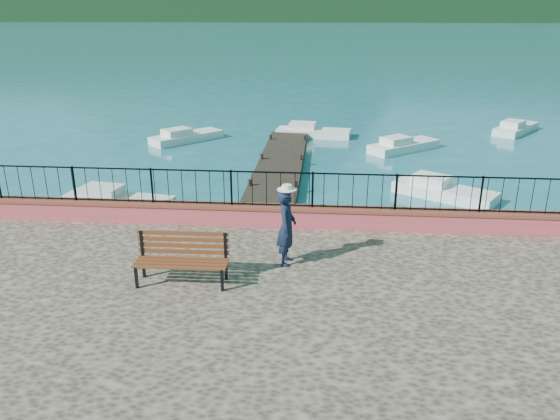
% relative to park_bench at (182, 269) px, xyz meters
% --- Properties ---
extents(ground, '(2000.00, 2000.00, 0.00)m').
position_rel_park_bench_xyz_m(ground, '(3.01, -0.22, -1.53)').
color(ground, '#19596B').
rests_on(ground, ground).
extents(parapet, '(28.00, 0.46, 0.58)m').
position_rel_park_bench_xyz_m(parapet, '(3.01, 3.48, -0.04)').
color(parapet, '#CB494D').
rests_on(parapet, promenade).
extents(railing, '(27.00, 0.05, 0.95)m').
position_rel_park_bench_xyz_m(railing, '(3.01, 3.48, 0.73)').
color(railing, black).
rests_on(railing, parapet).
extents(dock, '(2.00, 16.00, 0.30)m').
position_rel_park_bench_xyz_m(dock, '(1.01, 11.78, -1.38)').
color(dock, '#2D231C').
rests_on(dock, ground).
extents(far_forest, '(900.00, 60.00, 18.00)m').
position_rel_park_bench_xyz_m(far_forest, '(3.01, 299.78, 7.47)').
color(far_forest, black).
rests_on(far_forest, ground).
extents(park_bench, '(2.02, 0.69, 1.11)m').
position_rel_park_bench_xyz_m(park_bench, '(0.00, 0.00, 0.00)').
color(park_bench, black).
rests_on(park_bench, promenade).
extents(person, '(0.47, 0.68, 1.81)m').
position_rel_park_bench_xyz_m(person, '(2.18, 1.18, 0.58)').
color(person, black).
rests_on(person, promenade).
extents(hat, '(0.44, 0.44, 0.12)m').
position_rel_park_bench_xyz_m(hat, '(2.18, 1.18, 1.54)').
color(hat, white).
rests_on(hat, person).
extents(boat_0, '(4.19, 1.95, 0.80)m').
position_rel_park_bench_xyz_m(boat_0, '(-4.44, 7.67, -1.13)').
color(boat_0, silver).
rests_on(boat_0, ground).
extents(boat_1, '(3.91, 3.19, 0.80)m').
position_rel_park_bench_xyz_m(boat_1, '(7.61, 9.85, -1.13)').
color(boat_1, white).
rests_on(boat_1, ground).
extents(boat_2, '(3.90, 3.50, 0.80)m').
position_rel_park_bench_xyz_m(boat_2, '(7.02, 17.18, -1.13)').
color(boat_2, silver).
rests_on(boat_2, ground).
extents(boat_3, '(3.69, 3.85, 0.80)m').
position_rel_park_bench_xyz_m(boat_3, '(-4.51, 18.25, -1.13)').
color(boat_3, silver).
rests_on(boat_3, ground).
extents(boat_4, '(4.24, 1.78, 0.80)m').
position_rel_park_bench_xyz_m(boat_4, '(2.33, 20.02, -1.13)').
color(boat_4, silver).
rests_on(boat_4, ground).
extents(boat_5, '(3.36, 3.85, 0.80)m').
position_rel_park_bench_xyz_m(boat_5, '(14.06, 22.05, -1.13)').
color(boat_5, silver).
rests_on(boat_5, ground).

